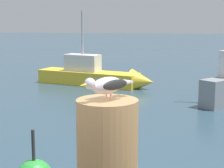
{
  "coord_description": "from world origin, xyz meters",
  "views": [
    {
      "loc": [
        -0.05,
        -2.83,
        2.97
      ],
      "look_at": [
        -0.33,
        -0.31,
        2.52
      ],
      "focal_mm": 64.28,
      "sensor_mm": 36.0,
      "label": 1
    }
  ],
  "objects": [
    {
      "name": "boat_yellow",
      "position": [
        -2.52,
        13.63,
        0.4
      ],
      "size": [
        5.18,
        2.6,
        3.26
      ],
      "color": "yellow",
      "rests_on": "ground_plane"
    },
    {
      "name": "mooring_post",
      "position": [
        -0.33,
        -0.56,
        2.06
      ],
      "size": [
        0.37,
        0.37,
        0.82
      ],
      "primitive_type": "cylinder",
      "color": "brown",
      "rests_on": "harbor_quay"
    },
    {
      "name": "seagull",
      "position": [
        -0.34,
        -0.57,
        2.56
      ],
      "size": [
        0.29,
        0.33,
        0.14
      ],
      "color": "#C66B60",
      "rests_on": "mooring_post"
    }
  ]
}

